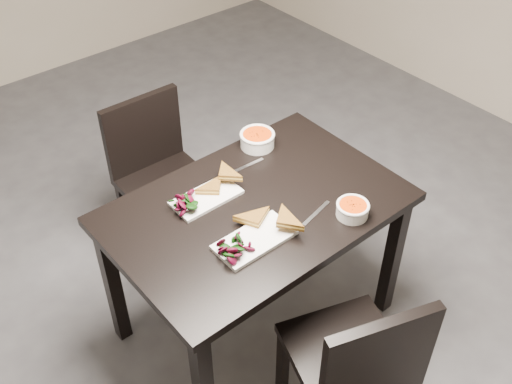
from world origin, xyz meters
TOP-DOWN VIEW (x-y plane):
  - ground at (0.00, 0.00)m, footprint 5.00×5.00m
  - table at (0.03, -0.45)m, footprint 1.20×0.80m
  - chair_near at (-0.05, -1.12)m, footprint 0.53×0.53m
  - chair_far at (0.01, 0.31)m, footprint 0.43×0.43m
  - plate_near at (-0.11, -0.60)m, footprint 0.32×0.16m
  - sandwich_near at (-0.04, -0.59)m, footprint 0.19×0.18m
  - salad_near at (-0.21, -0.60)m, footprint 0.10×0.09m
  - soup_bowl_near at (0.29, -0.74)m, footprint 0.13×0.13m
  - cutlery_near at (0.18, -0.64)m, footprint 0.18×0.05m
  - plate_far at (-0.10, -0.29)m, footprint 0.29×0.14m
  - sandwich_far at (-0.04, -0.30)m, footprint 0.18×0.18m
  - salad_far at (-0.20, -0.29)m, footprint 0.09×0.08m
  - soup_bowl_far at (0.30, -0.14)m, footprint 0.16×0.16m
  - cutlery_far at (0.16, -0.22)m, footprint 0.18×0.03m

SIDE VIEW (x-z plane):
  - ground at x=0.00m, z-range 0.00..0.00m
  - chair_near at x=-0.05m, z-range 0.06..0.91m
  - chair_far at x=0.01m, z-range 0.06..0.91m
  - table at x=0.03m, z-range 0.28..1.03m
  - cutlery_near at x=0.18m, z-range 0.75..0.75m
  - cutlery_far at x=0.16m, z-range 0.75..0.75m
  - plate_far at x=-0.10m, z-range 0.75..0.76m
  - plate_near at x=-0.11m, z-range 0.75..0.77m
  - soup_bowl_near at x=0.29m, z-range 0.75..0.81m
  - salad_far at x=-0.20m, z-range 0.76..0.80m
  - salad_near at x=-0.21m, z-range 0.77..0.81m
  - sandwich_far at x=-0.04m, z-range 0.76..0.81m
  - soup_bowl_far at x=0.30m, z-range 0.75..0.83m
  - sandwich_near at x=-0.04m, z-range 0.77..0.82m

